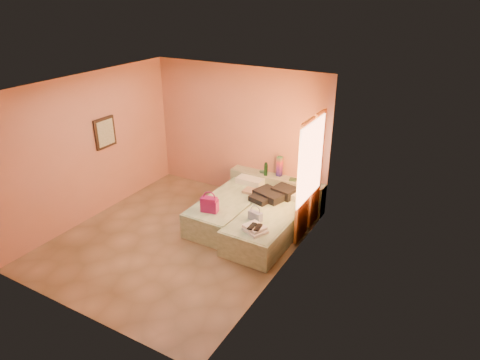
# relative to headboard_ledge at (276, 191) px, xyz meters

# --- Properties ---
(ground) EXTENTS (4.50, 4.50, 0.00)m
(ground) POSITION_rel_headboard_ledge_xyz_m (-0.98, -2.10, -0.33)
(ground) COLOR #9E805E
(ground) RESTS_ON ground
(room_walls) EXTENTS (4.02, 4.51, 2.81)m
(room_walls) POSITION_rel_headboard_ledge_xyz_m (-0.77, -1.53, 1.46)
(room_walls) COLOR tan
(room_walls) RESTS_ON ground
(headboard_ledge) EXTENTS (2.05, 0.30, 0.65)m
(headboard_ledge) POSITION_rel_headboard_ledge_xyz_m (0.00, 0.00, 0.00)
(headboard_ledge) COLOR #AAB896
(headboard_ledge) RESTS_ON ground
(bed_left) EXTENTS (0.92, 2.01, 0.50)m
(bed_left) POSITION_rel_headboard_ledge_xyz_m (-0.47, -1.05, -0.08)
(bed_left) COLOR #CEEABC
(bed_left) RESTS_ON ground
(bed_right) EXTENTS (0.92, 2.01, 0.50)m
(bed_right) POSITION_rel_headboard_ledge_xyz_m (0.43, -1.22, -0.08)
(bed_right) COLOR #CEEABC
(bed_right) RESTS_ON ground
(water_bottle) EXTENTS (0.10, 0.10, 0.27)m
(water_bottle) POSITION_rel_headboard_ledge_xyz_m (-0.23, -0.06, 0.46)
(water_bottle) COLOR #13351D
(water_bottle) RESTS_ON headboard_ledge
(rainbow_box) EXTENTS (0.11, 0.11, 0.42)m
(rainbow_box) POSITION_rel_headboard_ledge_xyz_m (0.02, 0.06, 0.54)
(rainbow_box) COLOR #A01360
(rainbow_box) RESTS_ON headboard_ledge
(small_dish) EXTENTS (0.15, 0.15, 0.03)m
(small_dish) POSITION_rel_headboard_ledge_xyz_m (-0.36, 0.05, 0.34)
(small_dish) COLOR #46815E
(small_dish) RESTS_ON headboard_ledge
(green_book) EXTENTS (0.20, 0.16, 0.03)m
(green_book) POSITION_rel_headboard_ledge_xyz_m (0.38, 0.00, 0.34)
(green_book) COLOR #274A2E
(green_book) RESTS_ON headboard_ledge
(flower_vase) EXTENTS (0.26, 0.26, 0.27)m
(flower_vase) POSITION_rel_headboard_ledge_xyz_m (0.78, 0.06, 0.46)
(flower_vase) COLOR white
(flower_vase) RESTS_ON headboard_ledge
(magenta_handbag) EXTENTS (0.33, 0.23, 0.28)m
(magenta_handbag) POSITION_rel_headboard_ledge_xyz_m (-0.54, -1.69, 0.32)
(magenta_handbag) COLOR #A01360
(magenta_handbag) RESTS_ON bed_left
(khaki_garment) EXTENTS (0.32, 0.26, 0.05)m
(khaki_garment) POSITION_rel_headboard_ledge_xyz_m (-0.24, -0.64, 0.20)
(khaki_garment) COLOR tan
(khaki_garment) RESTS_ON bed_left
(clothes_pile) EXTENTS (0.78, 0.78, 0.19)m
(clothes_pile) POSITION_rel_headboard_ledge_xyz_m (0.23, -0.68, 0.27)
(clothes_pile) COLOR black
(clothes_pile) RESTS_ON bed_right
(blue_handbag) EXTENTS (0.27, 0.15, 0.16)m
(blue_handbag) POSITION_rel_headboard_ledge_xyz_m (0.32, -1.56, 0.26)
(blue_handbag) COLOR #3B4C8F
(blue_handbag) RESTS_ON bed_right
(towel_stack) EXTENTS (0.44, 0.42, 0.10)m
(towel_stack) POSITION_rel_headboard_ledge_xyz_m (0.50, -1.91, 0.23)
(towel_stack) COLOR white
(towel_stack) RESTS_ON bed_right
(sandal_pair) EXTENTS (0.18, 0.23, 0.02)m
(sandal_pair) POSITION_rel_headboard_ledge_xyz_m (0.51, -1.94, 0.29)
(sandal_pair) COLOR black
(sandal_pair) RESTS_ON towel_stack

